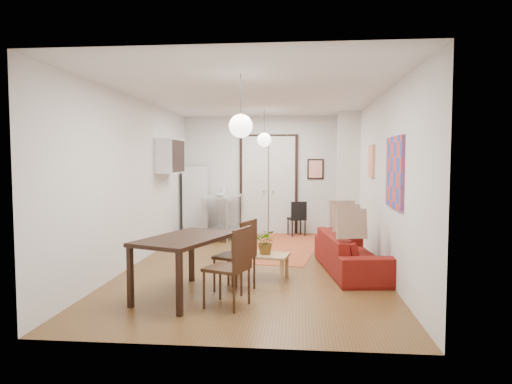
# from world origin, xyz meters

# --- Properties ---
(floor) EXTENTS (7.00, 7.00, 0.00)m
(floor) POSITION_xyz_m (0.00, 0.00, 0.00)
(floor) COLOR brown
(floor) RESTS_ON ground
(ceiling) EXTENTS (4.20, 7.00, 0.02)m
(ceiling) POSITION_xyz_m (0.00, 0.00, 2.90)
(ceiling) COLOR silver
(ceiling) RESTS_ON wall_back
(wall_back) EXTENTS (4.20, 0.02, 2.90)m
(wall_back) POSITION_xyz_m (0.00, 3.50, 1.45)
(wall_back) COLOR silver
(wall_back) RESTS_ON floor
(wall_front) EXTENTS (4.20, 0.02, 2.90)m
(wall_front) POSITION_xyz_m (0.00, -3.50, 1.45)
(wall_front) COLOR silver
(wall_front) RESTS_ON floor
(wall_left) EXTENTS (0.02, 7.00, 2.90)m
(wall_left) POSITION_xyz_m (-2.10, 0.00, 1.45)
(wall_left) COLOR silver
(wall_left) RESTS_ON floor
(wall_right) EXTENTS (0.02, 7.00, 2.90)m
(wall_right) POSITION_xyz_m (2.10, 0.00, 1.45)
(wall_right) COLOR silver
(wall_right) RESTS_ON floor
(double_doors) EXTENTS (1.44, 0.06, 2.50)m
(double_doors) POSITION_xyz_m (0.00, 3.46, 1.20)
(double_doors) COLOR silver
(double_doors) RESTS_ON wall_back
(stub_partition) EXTENTS (0.50, 0.10, 2.90)m
(stub_partition) POSITION_xyz_m (1.85, 2.55, 1.45)
(stub_partition) COLOR silver
(stub_partition) RESTS_ON floor
(wall_cabinet) EXTENTS (0.35, 1.00, 0.70)m
(wall_cabinet) POSITION_xyz_m (-1.92, 1.50, 1.90)
(wall_cabinet) COLOR white
(wall_cabinet) RESTS_ON wall_left
(painting_popart) EXTENTS (0.05, 1.00, 1.00)m
(painting_popart) POSITION_xyz_m (2.08, -1.25, 1.65)
(painting_popart) COLOR red
(painting_popart) RESTS_ON wall_right
(painting_abstract) EXTENTS (0.05, 0.50, 0.60)m
(painting_abstract) POSITION_xyz_m (2.08, 0.80, 1.80)
(painting_abstract) COLOR beige
(painting_abstract) RESTS_ON wall_right
(poster_back) EXTENTS (0.40, 0.03, 0.50)m
(poster_back) POSITION_xyz_m (1.15, 3.47, 1.60)
(poster_back) COLOR red
(poster_back) RESTS_ON wall_back
(print_left) EXTENTS (0.03, 0.44, 0.54)m
(print_left) POSITION_xyz_m (-2.07, 2.00, 1.95)
(print_left) COLOR #A26843
(print_left) RESTS_ON wall_left
(pendant_back) EXTENTS (0.30, 0.30, 0.80)m
(pendant_back) POSITION_xyz_m (0.00, 2.00, 2.25)
(pendant_back) COLOR white
(pendant_back) RESTS_ON ceiling
(pendant_front) EXTENTS (0.30, 0.30, 0.80)m
(pendant_front) POSITION_xyz_m (0.00, -2.00, 2.25)
(pendant_front) COLOR white
(pendant_front) RESTS_ON ceiling
(kilim_rug) EXTENTS (1.92, 3.76, 0.01)m
(kilim_rug) POSITION_xyz_m (0.46, 1.76, 0.00)
(kilim_rug) COLOR #C95932
(kilim_rug) RESTS_ON floor
(sofa) EXTENTS (1.14, 2.27, 0.63)m
(sofa) POSITION_xyz_m (1.61, -0.35, 0.32)
(sofa) COLOR maroon
(sofa) RESTS_ON floor
(coffee_table) EXTENTS (0.94, 0.62, 0.39)m
(coffee_table) POSITION_xyz_m (0.15, -0.91, 0.34)
(coffee_table) COLOR #A67E4E
(coffee_table) RESTS_ON floor
(potted_plant) EXTENTS (0.38, 0.35, 0.38)m
(potted_plant) POSITION_xyz_m (0.25, -0.91, 0.58)
(potted_plant) COLOR #30662E
(potted_plant) RESTS_ON coffee_table
(kitchen_counter) EXTENTS (0.83, 1.38, 1.00)m
(kitchen_counter) POSITION_xyz_m (-1.02, 2.69, 0.66)
(kitchen_counter) COLOR silver
(kitchen_counter) RESTS_ON floor
(bowl) EXTENTS (0.31, 0.31, 0.06)m
(bowl) POSITION_xyz_m (-1.02, 2.39, 1.03)
(bowl) COLOR silver
(bowl) RESTS_ON kitchen_counter
(soap_bottle) EXTENTS (0.12, 0.13, 0.21)m
(soap_bottle) POSITION_xyz_m (-1.07, 2.94, 1.10)
(soap_bottle) COLOR teal
(soap_bottle) RESTS_ON kitchen_counter
(fridge) EXTENTS (0.66, 0.66, 1.66)m
(fridge) POSITION_xyz_m (-1.75, 3.09, 0.83)
(fridge) COLOR silver
(fridge) RESTS_ON floor
(dining_table) EXTENTS (1.28, 1.65, 0.81)m
(dining_table) POSITION_xyz_m (-0.75, -1.92, 0.72)
(dining_table) COLOR black
(dining_table) RESTS_ON floor
(dining_chair_near) EXTENTS (0.61, 0.74, 1.00)m
(dining_chair_near) POSITION_xyz_m (-0.15, -1.46, 0.58)
(dining_chair_near) COLOR #3B2412
(dining_chair_near) RESTS_ON floor
(dining_chair_far) EXTENTS (0.61, 0.74, 1.00)m
(dining_chair_far) POSITION_xyz_m (-0.15, -2.16, 0.58)
(dining_chair_far) COLOR #3B2412
(dining_chair_far) RESTS_ON floor
(black_side_chair) EXTENTS (0.49, 0.50, 0.84)m
(black_side_chair) POSITION_xyz_m (0.70, 3.23, 0.49)
(black_side_chair) COLOR black
(black_side_chair) RESTS_ON floor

